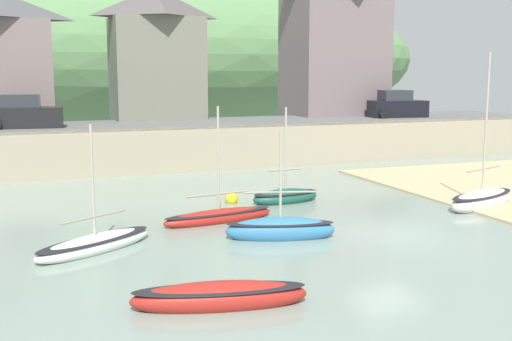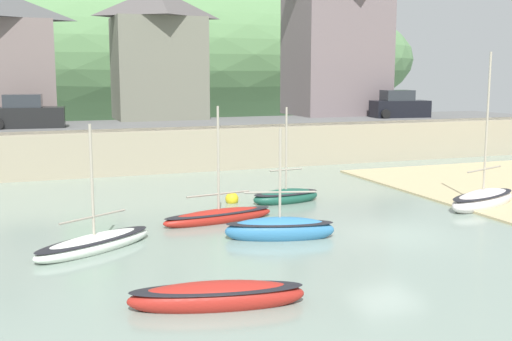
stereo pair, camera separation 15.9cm
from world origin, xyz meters
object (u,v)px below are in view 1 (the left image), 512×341
Objects in this scene: sailboat_white_hull at (220,296)px; church_with_spire at (329,23)px; waterfront_building_centre at (156,53)px; parked_car_by_wall at (397,106)px; fishing_boat_green at (482,199)px; rowboat_small_beached at (280,229)px; parked_car_near_slipway at (25,114)px; sailboat_nearest_shore at (285,196)px; sailboat_far_left at (219,216)px; sailboat_tall_mast at (95,244)px; waterfront_building_right at (334,36)px; mooring_buoy at (231,199)px.

church_with_spire is at bearing 71.20° from sailboat_white_hull.
church_with_spire is 40.51m from sailboat_white_hull.
parked_car_by_wall is at bearing -15.27° from waterfront_building_centre.
rowboat_small_beached is at bearing 168.35° from fishing_boat_green.
parked_car_near_slipway reaches higher than rowboat_small_beached.
waterfront_building_centre is 20.08m from sailboat_nearest_shore.
rowboat_small_beached is at bearing -77.62° from sailboat_far_left.
sailboat_tall_mast is 1.03× the size of parked_car_near_slipway.
fishing_boat_green reaches higher than sailboat_white_hull.
fishing_boat_green reaches higher than parked_car_near_slipway.
waterfront_building_right is 2.62× the size of sailboat_white_hull.
sailboat_far_left is (-2.24, -21.45, -6.71)m from waterfront_building_centre.
rowboat_small_beached is at bearing -92.31° from waterfront_building_centre.
waterfront_building_centre is 1.33× the size of fishing_boat_green.
sailboat_far_left is 4.64m from sailboat_nearest_shore.
mooring_buoy is (-14.31, -18.23, -8.14)m from waterfront_building_right.
waterfront_building_centre reaches higher than sailboat_tall_mast.
fishing_boat_green reaches higher than mooring_buoy.
waterfront_building_right is 4.49m from church_with_spire.
rowboat_small_beached is 6.28m from mooring_buoy.
sailboat_tall_mast is (-7.11, -23.83, -6.71)m from waterfront_building_centre.
sailboat_nearest_shore is (6.47, 11.06, 0.00)m from sailboat_white_hull.
sailboat_white_hull is (-4.86, -29.93, -6.69)m from waterfront_building_centre.
sailboat_far_left reaches higher than parked_car_near_slipway.
rowboat_small_beached is 0.93× the size of parked_car_by_wall.
waterfront_building_centre reaches higher than parked_car_near_slipway.
rowboat_small_beached is at bearing -92.96° from mooring_buoy.
waterfront_building_right is 32.62m from sailboat_tall_mast.
fishing_boat_green reaches higher than sailboat_nearest_shore.
sailboat_far_left is 3.58m from mooring_buoy.
sailboat_tall_mast is 1.02× the size of sailboat_nearest_shore.
parked_car_near_slipway is 1.00× the size of parked_car_by_wall.
sailboat_white_hull is at bearing -109.62° from rowboat_small_beached.
fishing_boat_green is 1.44× the size of sailboat_far_left.
sailboat_far_left is 1.08× the size of parked_car_by_wall.
parked_car_by_wall is at bearing 46.01° from fishing_boat_green.
sailboat_tall_mast is at bearing -138.99° from mooring_buoy.
rowboat_small_beached is (6.12, -0.67, 0.08)m from sailboat_tall_mast.
sailboat_nearest_shore is at bearing -2.44° from sailboat_tall_mast.
rowboat_small_beached is 6.92× the size of mooring_buoy.
waterfront_building_right is 27.89m from sailboat_far_left.
parked_car_near_slipway is (-6.52, 16.95, 2.98)m from sailboat_far_left.
sailboat_tall_mast is 1.10× the size of rowboat_small_beached.
church_with_spire is at bearing 105.39° from parked_car_by_wall.
parked_car_near_slipway is (-1.65, 19.33, 2.98)m from sailboat_tall_mast.
waterfront_building_centre is 15.93m from church_with_spire.
waterfront_building_centre reaches higher than sailboat_far_left.
sailboat_white_hull is at bearing -120.58° from church_with_spire.
waterfront_building_right is 0.83× the size of church_with_spire.
rowboat_small_beached is (3.87, 5.42, 0.06)m from sailboat_white_hull.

